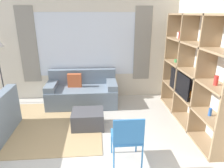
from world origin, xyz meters
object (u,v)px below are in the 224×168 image
at_px(shelving_unit, 195,73).
at_px(couch_main, 82,92).
at_px(folding_chair, 127,136).
at_px(ottoman, 88,119).

height_order(shelving_unit, couch_main, shelving_unit).
relative_size(couch_main, folding_chair, 2.00).
bearing_deg(folding_chair, ottoman, -61.76).
bearing_deg(shelving_unit, folding_chair, -141.99).
bearing_deg(folding_chair, shelving_unit, -141.99).
bearing_deg(shelving_unit, ottoman, -179.24).
bearing_deg(couch_main, folding_chair, -70.98).
relative_size(shelving_unit, ottoman, 3.86).
xyz_separation_m(couch_main, ottoman, (0.17, -1.16, -0.14)).
distance_m(shelving_unit, couch_main, 2.71).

